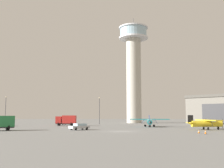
% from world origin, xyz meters
% --- Properties ---
extents(ground_plane, '(400.00, 400.00, 0.00)m').
position_xyz_m(ground_plane, '(0.00, 0.00, 0.00)').
color(ground_plane, slate).
extents(control_tower, '(12.19, 12.19, 44.21)m').
position_xyz_m(control_tower, '(5.99, 60.27, 24.34)').
color(control_tower, '#B2AD9E').
rests_on(control_tower, ground_plane).
extents(airplane_yellow, '(8.30, 10.58, 3.11)m').
position_xyz_m(airplane_yellow, '(18.17, 6.16, 1.45)').
color(airplane_yellow, gold).
rests_on(airplane_yellow, ground_plane).
extents(airplane_teal, '(10.54, 8.27, 3.10)m').
position_xyz_m(airplane_teal, '(7.84, 21.29, 1.45)').
color(airplane_teal, teal).
rests_on(airplane_teal, ground_plane).
extents(truck_box_red, '(5.88, 3.09, 3.05)m').
position_xyz_m(truck_box_red, '(-15.91, 28.50, 1.71)').
color(truck_box_red, '#38383D').
rests_on(truck_box_red, ground_plane).
extents(car_white, '(4.41, 3.02, 1.37)m').
position_xyz_m(car_white, '(-17.14, 37.76, 0.74)').
color(car_white, white).
rests_on(car_white, ground_plane).
extents(car_silver, '(4.35, 4.11, 1.37)m').
position_xyz_m(car_silver, '(-8.77, 5.10, 0.74)').
color(car_silver, '#B7BABF').
rests_on(car_silver, ground_plane).
extents(light_post_east, '(0.44, 0.44, 9.44)m').
position_xyz_m(light_post_east, '(-7.13, 43.39, 5.57)').
color(light_post_east, '#38383D').
rests_on(light_post_east, ground_plane).
extents(light_post_north, '(0.44, 0.44, 10.02)m').
position_xyz_m(light_post_north, '(-41.65, 46.48, 5.87)').
color(light_post_north, '#38383D').
rests_on(light_post_north, ground_plane).
extents(traffic_cone_near_left, '(0.36, 0.36, 0.72)m').
position_xyz_m(traffic_cone_near_left, '(13.79, -7.21, 0.36)').
color(traffic_cone_near_left, black).
rests_on(traffic_cone_near_left, ground_plane).
extents(traffic_cone_near_right, '(0.36, 0.36, 0.60)m').
position_xyz_m(traffic_cone_near_right, '(13.23, -5.33, 0.30)').
color(traffic_cone_near_right, black).
rests_on(traffic_cone_near_right, ground_plane).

